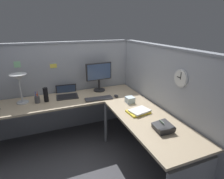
# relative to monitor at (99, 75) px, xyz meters

# --- Properties ---
(ground_plane) EXTENTS (6.80, 6.80, 0.00)m
(ground_plane) POSITION_rel_monitor_xyz_m (-0.22, -0.64, -1.02)
(ground_plane) COLOR #47474C
(cubicle_wall_back) EXTENTS (2.57, 0.12, 1.58)m
(cubicle_wall_back) POSITION_rel_monitor_xyz_m (-0.58, 0.23, -0.23)
(cubicle_wall_back) COLOR #999EA8
(cubicle_wall_back) RESTS_ON ground
(cubicle_wall_right) EXTENTS (0.12, 2.37, 1.58)m
(cubicle_wall_right) POSITION_rel_monitor_xyz_m (0.65, -0.90, -0.23)
(cubicle_wall_right) COLOR #999EA8
(cubicle_wall_right) RESTS_ON ground
(desk) EXTENTS (2.35, 2.15, 0.73)m
(desk) POSITION_rel_monitor_xyz_m (-0.36, -0.69, -0.39)
(desk) COLOR tan
(desk) RESTS_ON ground
(monitor) EXTENTS (0.46, 0.20, 0.50)m
(monitor) POSITION_rel_monitor_xyz_m (0.00, 0.00, 0.00)
(monitor) COLOR #232326
(monitor) RESTS_ON desk
(laptop) EXTENTS (0.37, 0.41, 0.22)m
(laptop) POSITION_rel_monitor_xyz_m (-0.57, -0.00, -0.27)
(laptop) COLOR #232326
(laptop) RESTS_ON desk
(keyboard) EXTENTS (0.44, 0.16, 0.02)m
(keyboard) POSITION_rel_monitor_xyz_m (-0.13, -0.38, -0.28)
(keyboard) COLOR #38383D
(keyboard) RESTS_ON desk
(computer_mouse) EXTENTS (0.06, 0.10, 0.03)m
(computer_mouse) POSITION_rel_monitor_xyz_m (0.16, -0.39, -0.28)
(computer_mouse) COLOR #232326
(computer_mouse) RESTS_ON desk
(desk_lamp_dome) EXTENTS (0.24, 0.24, 0.44)m
(desk_lamp_dome) POSITION_rel_monitor_xyz_m (-1.24, -0.08, 0.07)
(desk_lamp_dome) COLOR #B7BABF
(desk_lamp_dome) RESTS_ON desk
(pen_cup) EXTENTS (0.08, 0.08, 0.18)m
(pen_cup) POSITION_rel_monitor_xyz_m (-1.03, -0.16, -0.24)
(pen_cup) COLOR #4C4C51
(pen_cup) RESTS_ON desk
(thermos_flask) EXTENTS (0.07, 0.07, 0.22)m
(thermos_flask) POSITION_rel_monitor_xyz_m (-0.90, -0.16, -0.18)
(thermos_flask) COLOR black
(thermos_flask) RESTS_ON desk
(office_phone) EXTENTS (0.21, 0.22, 0.11)m
(office_phone) POSITION_rel_monitor_xyz_m (0.25, -1.50, -0.26)
(office_phone) COLOR #232326
(office_phone) RESTS_ON desk
(book_stack) EXTENTS (0.31, 0.25, 0.04)m
(book_stack) POSITION_rel_monitor_xyz_m (0.22, -1.02, -0.27)
(book_stack) COLOR yellow
(book_stack) RESTS_ON desk
(tissue_box) EXTENTS (0.12, 0.12, 0.09)m
(tissue_box) POSITION_rel_monitor_xyz_m (0.26, -0.68, -0.25)
(tissue_box) COLOR silver
(tissue_box) RESTS_ON desk
(wall_clock) EXTENTS (0.04, 0.22, 0.22)m
(wall_clock) POSITION_rel_monitor_xyz_m (0.60, -1.30, 0.22)
(wall_clock) COLOR #B7BABF
(pinned_note_leftmost) EXTENTS (0.09, 0.00, 0.09)m
(pinned_note_leftmost) POSITION_rel_monitor_xyz_m (-1.25, 0.18, 0.24)
(pinned_note_leftmost) COLOR #8CCC99
(pinned_note_middle) EXTENTS (0.11, 0.00, 0.07)m
(pinned_note_middle) POSITION_rel_monitor_xyz_m (-0.73, 0.18, 0.18)
(pinned_note_middle) COLOR #EAD84C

